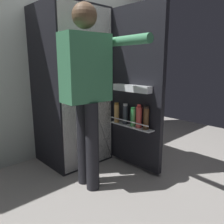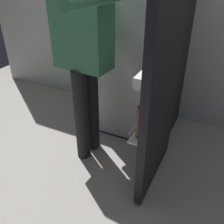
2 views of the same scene
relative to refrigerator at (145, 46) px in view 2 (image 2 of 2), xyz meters
name	(u,v)px [view 2 (image 2 of 2)]	position (x,y,z in m)	size (l,w,h in m)	color
ground_plane	(116,155)	(-0.03, -0.51, -0.87)	(5.33, 5.33, 0.00)	gray
refrigerator	(145,46)	(0.00, 0.00, 0.00)	(0.75, 1.32, 1.74)	black
person	(84,46)	(-0.28, -0.57, 0.11)	(0.53, 0.75, 1.64)	black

